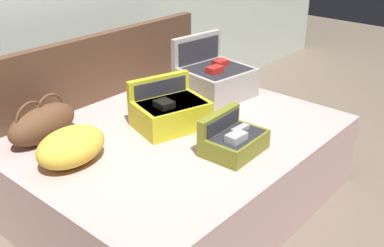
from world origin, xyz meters
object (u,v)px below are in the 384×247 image
object	(u,v)px
hard_case_small	(233,140)
duffel_bag	(42,123)
pillow_near_headboard	(71,146)
hard_case_large	(214,78)
bed	(179,167)
hard_case_medium	(170,111)

from	to	relation	value
hard_case_small	duffel_bag	bearing A→B (deg)	121.40
pillow_near_headboard	hard_case_large	bearing A→B (deg)	1.55
hard_case_small	duffel_bag	distance (m)	1.20
bed	hard_case_small	size ratio (longest dim) A/B	5.33
hard_case_large	hard_case_medium	size ratio (longest dim) A/B	1.01
bed	hard_case_large	size ratio (longest dim) A/B	3.77
hard_case_small	duffel_bag	size ratio (longest dim) A/B	0.75
bed	hard_case_large	xyz separation A→B (m)	(0.67, 0.23, 0.41)
hard_case_medium	duffel_bag	bearing A→B (deg)	162.10
duffel_bag	pillow_near_headboard	world-z (taller)	duffel_bag
bed	hard_case_medium	bearing A→B (deg)	73.08
duffel_bag	pillow_near_headboard	size ratio (longest dim) A/B	1.17
hard_case_large	duffel_bag	bearing A→B (deg)	173.77
bed	hard_case_small	world-z (taller)	hard_case_small
hard_case_large	pillow_near_headboard	bearing A→B (deg)	-170.75
hard_case_small	hard_case_medium	bearing A→B (deg)	86.65
duffel_bag	hard_case_medium	bearing A→B (deg)	-34.32
bed	duffel_bag	xyz separation A→B (m)	(-0.64, 0.56, 0.39)
bed	hard_case_large	bearing A→B (deg)	19.20
hard_case_small	duffel_bag	xyz separation A→B (m)	(-0.67, 0.99, 0.04)
hard_case_medium	duffel_bag	xyz separation A→B (m)	(-0.68, 0.46, 0.01)
hard_case_large	hard_case_small	xyz separation A→B (m)	(-0.65, -0.66, -0.06)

